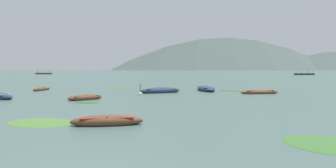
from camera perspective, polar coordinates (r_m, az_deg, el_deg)
name	(u,v)px	position (r m, az deg, el deg)	size (l,w,h in m)	color
ground_plane	(160,70)	(1505.60, -1.55, 2.56)	(6000.00, 6000.00, 0.00)	#425B56
mountain_1	(5,30)	(2016.15, -27.53, 8.76)	(1656.45, 1656.45, 455.10)	#4C5B56
mountain_2	(113,49)	(1731.81, -10.03, 6.23)	(653.26, 653.26, 223.85)	#56665B
mountain_3	(207,19)	(1507.45, 7.04, 11.66)	(1207.54, 1207.54, 477.99)	#4C5B56
mountain_4	(281,15)	(1879.80, 19.90, 11.64)	(1666.36, 1666.36, 602.74)	#4C5B56
rowboat_0	(160,91)	(32.55, -1.42, -1.22)	(4.61, 3.03, 0.73)	navy
rowboat_2	(107,121)	(14.05, -10.99, -6.60)	(3.26, 1.41, 0.56)	brown
rowboat_3	(206,89)	(35.61, 6.88, -0.90)	(2.18, 4.74, 0.74)	navy
rowboat_4	(85,98)	(26.06, -14.79, -2.39)	(2.89, 2.85, 0.55)	brown
rowboat_6	(259,92)	(32.70, 16.26, -1.40)	(4.04, 1.42, 0.55)	brown
rowboat_7	(42,89)	(39.49, -21.95, -0.82)	(1.27, 3.83, 0.51)	brown
ferry_0	(44,73)	(170.16, -21.60, 1.80)	(8.00, 3.92, 2.54)	#4C3323
ferry_1	(304,74)	(152.42, 23.48, 1.69)	(9.61, 6.09, 2.54)	#2D2826
mooring_buoy	(140,94)	(29.86, -5.06, -1.81)	(0.42, 0.42, 1.18)	silver
weed_patch_0	(119,89)	(40.30, -8.82, -0.83)	(3.11, 2.52, 0.14)	#38662D
weed_patch_1	(231,91)	(36.05, 11.44, -1.26)	(1.64, 2.77, 0.14)	#2D5628
weed_patch_2	(329,145)	(11.52, 27.21, -9.79)	(3.08, 2.61, 0.14)	#38662D
weed_patch_3	(87,103)	(23.48, -14.46, -3.36)	(1.92, 1.01, 0.14)	#2D5628
weed_patch_4	(41,123)	(15.53, -22.12, -6.53)	(3.40, 2.49, 0.14)	#477033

